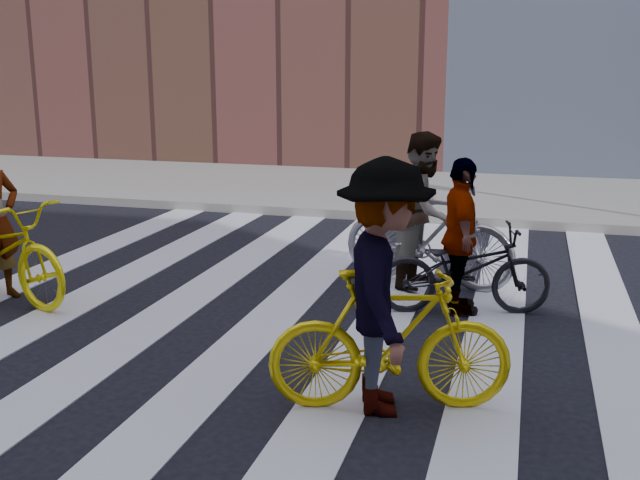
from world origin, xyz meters
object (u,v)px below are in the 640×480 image
at_px(bike_silver_mid, 428,234).
at_px(bike_yellow_right, 390,341).
at_px(rider_right, 384,288).
at_px(rider_rear, 461,237).
at_px(rider_mid, 425,210).
at_px(bike_dark_rear, 464,270).

bearing_deg(bike_silver_mid, bike_yellow_right, -165.19).
height_order(bike_yellow_right, rider_right, rider_right).
distance_m(bike_yellow_right, rider_rear, 2.43).
bearing_deg(rider_mid, bike_yellow_right, -164.32).
height_order(rider_right, rider_rear, rider_right).
bearing_deg(bike_dark_rear, rider_mid, 17.52).
bearing_deg(bike_silver_mid, bike_dark_rear, -139.12).
distance_m(bike_silver_mid, rider_mid, 0.28).
bearing_deg(rider_mid, rider_right, -165.19).
height_order(bike_silver_mid, bike_yellow_right, bike_silver_mid).
xyz_separation_m(rider_mid, rider_rear, (0.49, -0.89, -0.08)).
distance_m(rider_mid, rider_right, 3.29).
bearing_deg(rider_rear, bike_yellow_right, 159.54).
xyz_separation_m(bike_silver_mid, rider_mid, (-0.05, 0.00, 0.28)).
bearing_deg(bike_yellow_right, rider_rear, -21.96).
bearing_deg(bike_silver_mid, rider_right, -166.06).
bearing_deg(rider_mid, rider_rear, -139.12).
height_order(bike_silver_mid, rider_right, rider_right).
xyz_separation_m(bike_dark_rear, rider_rear, (-0.05, 0.00, 0.34)).
height_order(bike_dark_rear, rider_mid, rider_mid).
bearing_deg(rider_right, bike_dark_rear, -24.30).
height_order(rider_mid, rider_right, rider_right).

